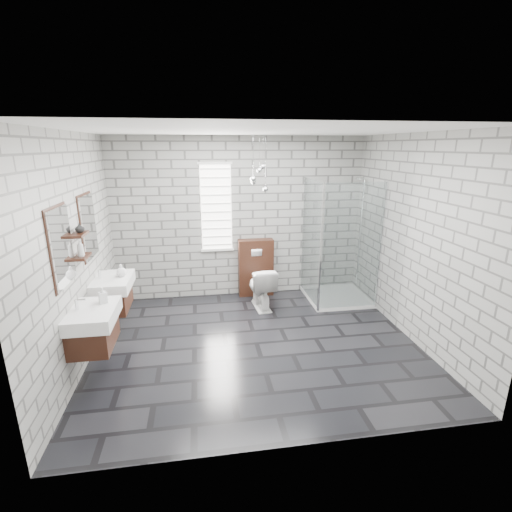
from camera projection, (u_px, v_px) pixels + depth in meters
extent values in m
cube|color=black|center=(257.00, 344.00, 4.95)|extent=(4.20, 3.60, 0.02)
cube|color=white|center=(257.00, 130.00, 4.18)|extent=(4.20, 3.60, 0.02)
cube|color=#9A9995|center=(240.00, 219.00, 6.28)|extent=(4.20, 0.02, 2.70)
cube|color=#9A9995|center=(293.00, 306.00, 2.85)|extent=(4.20, 0.02, 2.70)
cube|color=#9A9995|center=(76.00, 253.00, 4.25)|extent=(0.02, 3.60, 2.70)
cube|color=#9A9995|center=(415.00, 239.00, 4.88)|extent=(0.02, 3.60, 2.70)
cube|color=#381C11|center=(94.00, 334.00, 4.07)|extent=(0.42, 0.62, 0.30)
cube|color=silver|center=(112.00, 330.00, 4.09)|extent=(0.02, 0.35, 0.01)
cube|color=white|center=(93.00, 315.00, 4.01)|extent=(0.47, 0.70, 0.15)
cylinder|color=silver|center=(77.00, 305.00, 3.95)|extent=(0.04, 0.04, 0.12)
cylinder|color=silver|center=(81.00, 300.00, 3.94)|extent=(0.10, 0.02, 0.02)
cube|color=white|center=(61.00, 247.00, 3.75)|extent=(0.03, 0.55, 0.80)
cube|color=#381C11|center=(60.00, 247.00, 3.75)|extent=(0.01, 0.59, 0.84)
cube|color=#381C11|center=(113.00, 299.00, 5.01)|extent=(0.42, 0.62, 0.30)
cube|color=silver|center=(128.00, 296.00, 5.03)|extent=(0.02, 0.35, 0.01)
cube|color=white|center=(113.00, 283.00, 4.95)|extent=(0.47, 0.70, 0.15)
cylinder|color=silver|center=(100.00, 274.00, 4.89)|extent=(0.04, 0.04, 0.12)
cylinder|color=silver|center=(103.00, 270.00, 4.89)|extent=(0.10, 0.02, 0.02)
cube|color=white|center=(88.00, 227.00, 4.70)|extent=(0.03, 0.55, 0.80)
cube|color=#381C11|center=(87.00, 227.00, 4.70)|extent=(0.01, 0.59, 0.84)
cube|color=#381C11|center=(82.00, 257.00, 4.23)|extent=(0.14, 0.30, 0.03)
cube|color=#381C11|center=(79.00, 234.00, 4.15)|extent=(0.14, 0.30, 0.03)
cube|color=white|center=(216.00, 208.00, 6.14)|extent=(0.50, 0.02, 1.40)
cube|color=white|center=(215.00, 163.00, 5.92)|extent=(0.56, 0.04, 0.04)
cube|color=white|center=(217.00, 250.00, 6.33)|extent=(0.56, 0.04, 0.04)
cube|color=white|center=(217.00, 245.00, 6.30)|extent=(0.48, 0.01, 0.02)
cube|color=white|center=(217.00, 237.00, 6.26)|extent=(0.48, 0.01, 0.02)
cube|color=white|center=(217.00, 229.00, 6.22)|extent=(0.48, 0.01, 0.02)
cube|color=white|center=(217.00, 220.00, 6.18)|extent=(0.48, 0.01, 0.02)
cube|color=white|center=(216.00, 212.00, 6.14)|extent=(0.48, 0.01, 0.02)
cube|color=white|center=(216.00, 204.00, 6.10)|extent=(0.48, 0.01, 0.02)
cube|color=white|center=(216.00, 195.00, 6.06)|extent=(0.48, 0.01, 0.02)
cube|color=white|center=(216.00, 187.00, 6.02)|extent=(0.48, 0.01, 0.02)
cube|color=white|center=(215.00, 178.00, 5.98)|extent=(0.48, 0.01, 0.03)
cube|color=white|center=(215.00, 169.00, 5.94)|extent=(0.48, 0.01, 0.03)
cube|color=#381C11|center=(256.00, 267.00, 6.46)|extent=(0.60, 0.20, 1.00)
cube|color=silver|center=(257.00, 253.00, 6.27)|extent=(0.18, 0.01, 0.12)
cube|color=white|center=(336.00, 297.00, 6.41)|extent=(1.00, 1.00, 0.06)
cube|color=silver|center=(352.00, 248.00, 5.66)|extent=(1.00, 0.01, 2.00)
cube|color=silver|center=(311.00, 242.00, 6.05)|extent=(0.01, 1.00, 2.00)
cube|color=silver|center=(321.00, 250.00, 5.59)|extent=(0.03, 0.03, 2.00)
cube|color=silver|center=(381.00, 247.00, 5.73)|extent=(0.03, 0.03, 2.00)
cylinder|color=silver|center=(360.00, 233.00, 6.36)|extent=(0.02, 0.02, 1.80)
cylinder|color=silver|center=(360.00, 178.00, 6.09)|extent=(0.14, 0.14, 0.02)
sphere|color=silver|center=(253.00, 179.00, 5.59)|extent=(0.09, 0.09, 0.09)
cylinder|color=silver|center=(253.00, 155.00, 5.49)|extent=(0.01, 0.01, 0.60)
sphere|color=silver|center=(265.00, 189.00, 5.71)|extent=(0.09, 0.09, 0.09)
cylinder|color=silver|center=(266.00, 161.00, 5.59)|extent=(0.01, 0.01, 0.76)
sphere|color=silver|center=(259.00, 170.00, 5.74)|extent=(0.09, 0.09, 0.09)
cylinder|color=silver|center=(259.00, 151.00, 5.66)|extent=(0.01, 0.01, 0.48)
sphere|color=silver|center=(253.00, 182.00, 5.76)|extent=(0.09, 0.09, 0.09)
cylinder|color=silver|center=(253.00, 157.00, 5.65)|extent=(0.01, 0.01, 0.66)
sphere|color=silver|center=(263.00, 166.00, 5.73)|extent=(0.09, 0.09, 0.09)
cylinder|color=silver|center=(263.00, 149.00, 5.65)|extent=(0.01, 0.01, 0.42)
imported|color=white|center=(261.00, 287.00, 5.98)|extent=(0.44, 0.71, 0.69)
imported|color=#B2B2B2|center=(103.00, 295.00, 4.11)|extent=(0.11, 0.11, 0.19)
imported|color=#B2B2B2|center=(121.00, 270.00, 4.95)|extent=(0.13, 0.13, 0.17)
imported|color=#B2B2B2|center=(80.00, 248.00, 4.15)|extent=(0.10, 0.10, 0.19)
imported|color=#B2B2B2|center=(80.00, 228.00, 4.16)|extent=(0.13, 0.13, 0.11)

